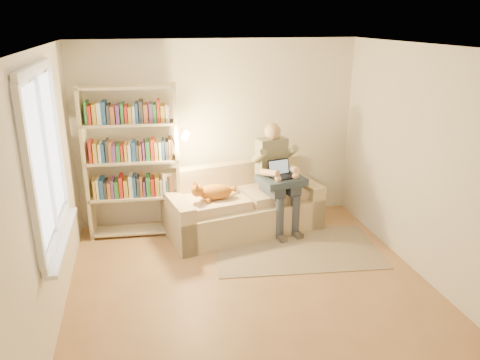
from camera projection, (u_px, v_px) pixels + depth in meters
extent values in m
plane|color=#986D45|center=(256.00, 297.00, 5.06)|extent=(4.50, 4.50, 0.00)
cube|color=white|center=(259.00, 48.00, 4.20)|extent=(4.00, 4.50, 0.02)
cube|color=silver|center=(43.00, 200.00, 4.22)|extent=(0.02, 4.50, 2.60)
cube|color=silver|center=(437.00, 171.00, 5.04)|extent=(0.02, 4.50, 2.60)
cube|color=silver|center=(218.00, 133.00, 6.71)|extent=(4.00, 0.02, 2.60)
cube|color=silver|center=(360.00, 319.00, 2.55)|extent=(4.00, 0.02, 2.60)
plane|color=white|center=(45.00, 157.00, 4.30)|extent=(0.00, 1.50, 1.50)
cube|color=white|center=(34.00, 69.00, 4.04)|extent=(0.05, 1.50, 0.08)
cube|color=white|center=(57.00, 234.00, 4.56)|extent=(0.05, 1.50, 0.08)
cube|color=white|center=(46.00, 157.00, 4.30)|extent=(0.04, 0.05, 1.50)
cube|color=white|center=(62.00, 239.00, 4.58)|extent=(0.12, 1.52, 0.04)
cube|color=#CAB78F|center=(243.00, 215.00, 6.60)|extent=(2.27, 1.37, 0.44)
cube|color=#CAB78F|center=(233.00, 177.00, 6.77)|extent=(2.11, 0.65, 0.45)
cube|color=#CAB78F|center=(178.00, 220.00, 6.20)|extent=(0.40, 0.97, 0.63)
cube|color=#CAB78F|center=(301.00, 199.00, 6.94)|extent=(0.40, 0.97, 0.63)
cube|color=beige|center=(213.00, 203.00, 6.28)|extent=(1.01, 0.81, 0.13)
cube|color=beige|center=(275.00, 193.00, 6.65)|extent=(1.01, 0.81, 0.13)
cube|color=gray|center=(271.00, 158.00, 6.55)|extent=(0.45, 0.31, 0.56)
sphere|color=tan|center=(273.00, 131.00, 6.40)|extent=(0.23, 0.23, 0.23)
cube|color=#363D4B|center=(272.00, 188.00, 6.38)|extent=(0.26, 0.49, 0.17)
cube|color=#363D4B|center=(288.00, 185.00, 6.48)|extent=(0.26, 0.49, 0.17)
cylinder|color=#363D4B|center=(279.00, 219.00, 6.31)|extent=(0.12, 0.12, 0.59)
cylinder|color=#363D4B|center=(295.00, 216.00, 6.40)|extent=(0.12, 0.12, 0.59)
ellipsoid|color=orange|center=(213.00, 192.00, 6.20)|extent=(0.50, 0.33, 0.20)
sphere|color=orange|center=(196.00, 191.00, 6.04)|extent=(0.16, 0.16, 0.16)
cylinder|color=orange|center=(229.00, 191.00, 6.35)|extent=(0.23, 0.09, 0.06)
cube|color=#2B3B4C|center=(282.00, 180.00, 6.38)|extent=(0.68, 0.59, 0.09)
cube|color=black|center=(283.00, 177.00, 6.33)|extent=(0.36, 0.28, 0.02)
cube|color=black|center=(279.00, 167.00, 6.39)|extent=(0.33, 0.13, 0.21)
plane|color=#8CA5CC|center=(279.00, 167.00, 6.39)|extent=(0.30, 0.13, 0.28)
cube|color=#C1B492|center=(86.00, 165.00, 6.14)|extent=(0.07, 0.32, 2.07)
cube|color=#C1B492|center=(177.00, 161.00, 6.30)|extent=(0.07, 0.32, 2.07)
cube|color=#C1B492|center=(138.00, 230.00, 6.54)|extent=(1.25, 0.40, 0.03)
cube|color=#C1B492|center=(135.00, 196.00, 6.38)|extent=(1.25, 0.40, 0.03)
cube|color=#C1B492|center=(132.00, 161.00, 6.21)|extent=(1.25, 0.40, 0.03)
cube|color=#C1B492|center=(129.00, 123.00, 6.05)|extent=(1.25, 0.40, 0.03)
cube|color=#C1B492|center=(126.00, 87.00, 5.89)|extent=(1.25, 0.40, 0.03)
cube|color=#1E4C8C|center=(134.00, 186.00, 6.33)|extent=(1.07, 0.32, 0.25)
cube|color=#333338|center=(131.00, 151.00, 6.16)|extent=(1.07, 0.32, 0.25)
cube|color=#995933|center=(128.00, 113.00, 6.00)|extent=(1.07, 0.32, 0.25)
cylinder|color=silver|center=(170.00, 156.00, 6.27)|extent=(0.11, 0.11, 0.04)
cone|color=silver|center=(183.00, 135.00, 6.06)|extent=(0.15, 0.17, 0.17)
cube|color=gray|center=(296.00, 249.00, 6.09)|extent=(2.23, 1.46, 0.01)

